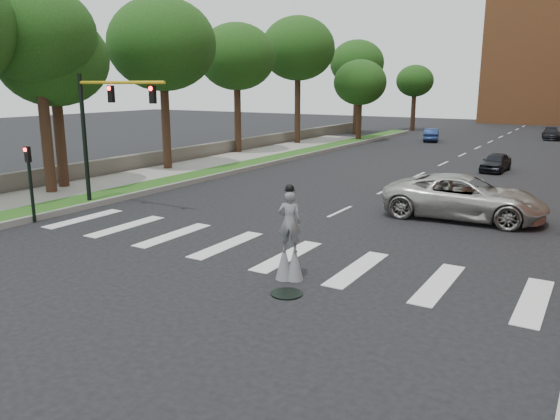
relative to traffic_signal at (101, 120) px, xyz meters
name	(u,v)px	position (x,y,z in m)	size (l,w,h in m)	color
ground_plane	(240,258)	(9.78, -3.00, -4.15)	(160.00, 160.00, 0.00)	black
grass_median	(268,161)	(-1.72, 17.00, -4.03)	(2.00, 60.00, 0.25)	#204E16
median_curb	(280,161)	(-0.67, 17.00, -4.01)	(0.20, 60.00, 0.28)	gray
sidewalk_left	(142,177)	(-4.72, 7.00, -4.06)	(4.00, 60.00, 0.18)	gray
stone_wall	(225,148)	(-7.22, 19.00, -3.60)	(0.50, 56.00, 1.10)	#5D5850
manhole	(287,294)	(12.78, -5.00, -4.13)	(0.90, 0.90, 0.04)	black
traffic_signal	(101,120)	(0.00, 0.00, 0.00)	(5.30, 0.23, 6.20)	black
secondary_signal	(30,177)	(-0.52, -3.50, -2.20)	(0.25, 0.21, 3.23)	black
stilt_performer	(289,242)	(12.24, -3.91, -2.97)	(0.82, 0.65, 2.92)	#331E14
suv_crossing	(464,197)	(14.93, 6.62, -3.21)	(3.13, 6.78, 1.89)	#B3B1A9
car_near	(496,162)	(13.72, 21.16, -3.53)	(1.46, 3.64, 1.24)	black
car_mid	(431,135)	(4.45, 38.49, -3.49)	(1.39, 3.98, 1.31)	navy
car_far	(551,134)	(14.79, 46.74, -3.55)	(1.68, 4.13, 1.20)	black
tree_1	(53,60)	(-5.72, 2.06, 2.81)	(5.81, 5.81, 9.48)	#331E14
tree_2	(162,45)	(-5.35, 10.07, 4.04)	(6.99, 6.99, 11.19)	#331E14
tree_3	(237,57)	(-6.55, 20.00, 3.68)	(6.29, 6.29, 10.55)	#331E14
tree_4	(298,49)	(-5.86, 28.92, 4.76)	(6.94, 6.94, 11.90)	#331E14
tree_5	(357,64)	(-5.35, 41.72, 3.80)	(6.08, 6.08, 10.59)	#331E14
tree_6	(360,83)	(-1.94, 34.68, 1.67)	(5.28, 5.28, 8.11)	#331E14
tree_7	(415,81)	(-1.30, 50.39, 1.86)	(4.56, 4.56, 8.02)	#331E14
tree_8	(37,35)	(-4.98, 0.69, 3.94)	(5.82, 5.82, 10.63)	#331E14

